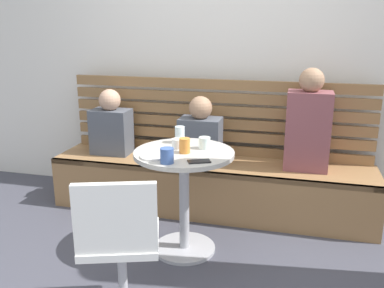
# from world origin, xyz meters

# --- Properties ---
(back_wall) EXTENTS (5.20, 0.10, 2.90)m
(back_wall) POSITION_xyz_m (0.00, 1.64, 1.45)
(back_wall) COLOR silver
(back_wall) RESTS_ON ground
(booth_bench) EXTENTS (2.70, 0.52, 0.44)m
(booth_bench) POSITION_xyz_m (0.00, 1.20, 0.22)
(booth_bench) COLOR olive
(booth_bench) RESTS_ON ground
(booth_backrest) EXTENTS (2.65, 0.04, 0.67)m
(booth_backrest) POSITION_xyz_m (0.00, 1.44, 0.78)
(booth_backrest) COLOR olive
(booth_backrest) RESTS_ON booth_bench
(cafe_table) EXTENTS (0.68, 0.68, 0.74)m
(cafe_table) POSITION_xyz_m (-0.03, 0.51, 0.52)
(cafe_table) COLOR #ADADB2
(cafe_table) RESTS_ON ground
(white_chair) EXTENTS (0.51, 0.51, 0.85)m
(white_chair) POSITION_xyz_m (-0.15, -0.30, 0.46)
(white_chair) COLOR #ADADB2
(white_chair) RESTS_ON ground
(person_adult) EXTENTS (0.34, 0.22, 0.81)m
(person_adult) POSITION_xyz_m (0.77, 1.23, 0.80)
(person_adult) COLOR brown
(person_adult) RESTS_ON booth_bench
(person_child_left) EXTENTS (0.34, 0.22, 0.58)m
(person_child_left) POSITION_xyz_m (-0.91, 1.24, 0.69)
(person_child_left) COLOR #4C515B
(person_child_left) RESTS_ON booth_bench
(person_child_middle) EXTENTS (0.34, 0.22, 0.56)m
(person_child_middle) POSITION_xyz_m (-0.08, 1.17, 0.68)
(person_child_middle) COLOR #4C515B
(person_child_middle) RESTS_ON booth_bench
(cup_ceramic_white) EXTENTS (0.08, 0.08, 0.07)m
(cup_ceramic_white) POSITION_xyz_m (-0.09, 0.56, 0.78)
(cup_ceramic_white) COLOR white
(cup_ceramic_white) RESTS_ON cafe_table
(cup_mug_blue) EXTENTS (0.08, 0.08, 0.09)m
(cup_mug_blue) POSITION_xyz_m (-0.07, 0.25, 0.79)
(cup_mug_blue) COLOR #3D5B9E
(cup_mug_blue) RESTS_ON cafe_table
(cup_glass_short) EXTENTS (0.08, 0.08, 0.08)m
(cup_glass_short) POSITION_xyz_m (0.09, 0.61, 0.78)
(cup_glass_short) COLOR silver
(cup_glass_short) RESTS_ON cafe_table
(cup_tumbler_orange) EXTENTS (0.07, 0.07, 0.10)m
(cup_tumbler_orange) POSITION_xyz_m (-0.02, 0.48, 0.79)
(cup_tumbler_orange) COLOR orange
(cup_tumbler_orange) RESTS_ON cafe_table
(cup_glass_tall) EXTENTS (0.07, 0.07, 0.12)m
(cup_glass_tall) POSITION_xyz_m (-0.12, 0.71, 0.80)
(cup_glass_tall) COLOR silver
(cup_glass_tall) RESTS_ON cafe_table
(plate_small) EXTENTS (0.17, 0.17, 0.01)m
(plate_small) POSITION_xyz_m (-0.19, 0.33, 0.75)
(plate_small) COLOR white
(plate_small) RESTS_ON cafe_table
(phone_on_table) EXTENTS (0.16, 0.12, 0.01)m
(phone_on_table) POSITION_xyz_m (0.12, 0.32, 0.74)
(phone_on_table) COLOR black
(phone_on_table) RESTS_ON cafe_table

